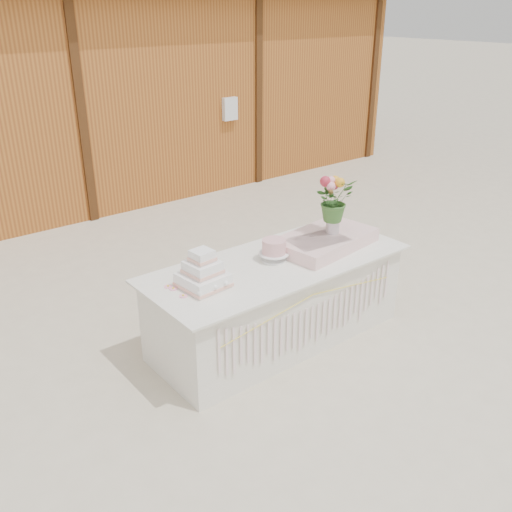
% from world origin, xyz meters
% --- Properties ---
extents(ground, '(80.00, 80.00, 0.00)m').
position_xyz_m(ground, '(0.00, 0.00, 0.00)').
color(ground, beige).
rests_on(ground, ground).
extents(barn, '(12.60, 4.60, 3.30)m').
position_xyz_m(barn, '(-0.01, 5.99, 1.68)').
color(barn, '#A25F22').
rests_on(barn, ground).
extents(cake_table, '(2.40, 1.00, 0.77)m').
position_xyz_m(cake_table, '(0.00, -0.00, 0.39)').
color(cake_table, white).
rests_on(cake_table, ground).
extents(wedding_cake, '(0.37, 0.37, 0.31)m').
position_xyz_m(wedding_cake, '(-0.77, 0.01, 0.88)').
color(wedding_cake, white).
rests_on(wedding_cake, cake_table).
extents(pink_cake_stand, '(0.27, 0.27, 0.19)m').
position_xyz_m(pink_cake_stand, '(-0.00, 0.05, 0.88)').
color(pink_cake_stand, white).
rests_on(pink_cake_stand, cake_table).
extents(satin_runner, '(1.02, 0.67, 0.12)m').
position_xyz_m(satin_runner, '(0.56, -0.01, 0.83)').
color(satin_runner, '#F5C7C5').
rests_on(satin_runner, cake_table).
extents(flower_vase, '(0.12, 0.12, 0.17)m').
position_xyz_m(flower_vase, '(0.64, -0.02, 0.97)').
color(flower_vase, '#A9A9AE').
rests_on(flower_vase, satin_runner).
extents(bouquet, '(0.36, 0.32, 0.39)m').
position_xyz_m(bouquet, '(0.64, -0.02, 1.25)').
color(bouquet, '#336227').
rests_on(bouquet, flower_vase).
extents(loose_flowers, '(0.17, 0.32, 0.02)m').
position_xyz_m(loose_flowers, '(-0.99, 0.12, 0.78)').
color(loose_flowers, pink).
rests_on(loose_flowers, cake_table).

